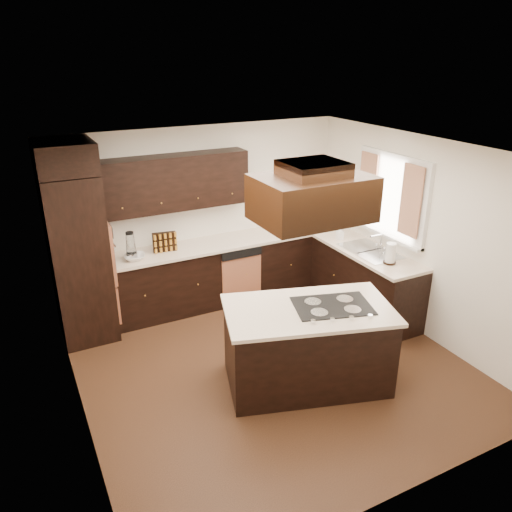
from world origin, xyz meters
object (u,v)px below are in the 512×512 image
island (307,347)px  spice_rack (164,242)px  oven_column (79,259)px  range_hood (312,198)px

island → spice_rack: bearing=127.8°
oven_column → range_hood: range_hood is taller
island → spice_rack: spice_rack is taller
oven_column → range_hood: (1.88, -2.25, 1.10)m
range_hood → spice_rack: range_hood is taller
island → oven_column: bearing=149.5°
oven_column → spice_rack: oven_column is taller
range_hood → spice_rack: 2.72m
island → spice_rack: (-0.86, 2.24, 0.61)m
oven_column → island: oven_column is taller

